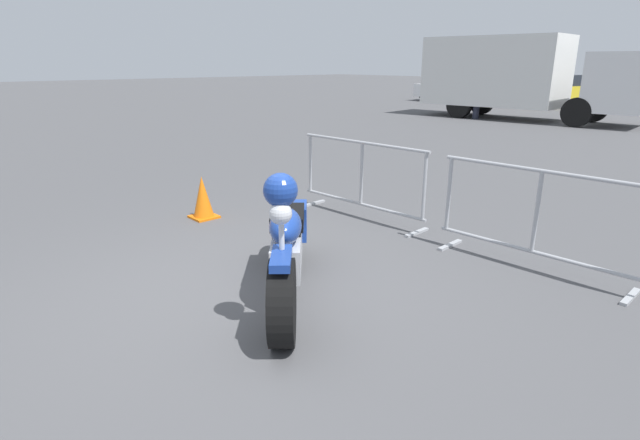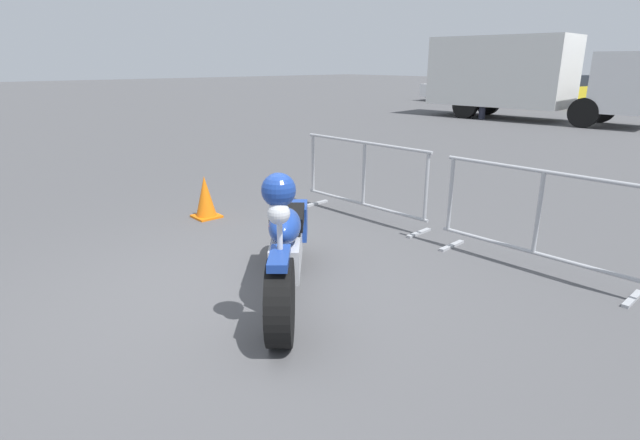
{
  "view_description": "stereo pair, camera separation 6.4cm",
  "coord_description": "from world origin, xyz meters",
  "px_view_note": "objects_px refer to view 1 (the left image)",
  "views": [
    {
      "loc": [
        3.67,
        -2.24,
        2.08
      ],
      "look_at": [
        0.33,
        0.77,
        0.65
      ],
      "focal_mm": 28.0,
      "sensor_mm": 36.0,
      "label": 1
    },
    {
      "loc": [
        3.72,
        -2.19,
        2.08
      ],
      "look_at": [
        0.33,
        0.77,
        0.65
      ],
      "focal_mm": 28.0,
      "sensor_mm": 36.0,
      "label": 2
    }
  ],
  "objects_px": {
    "crowd_barrier_near": "(361,179)",
    "box_truck": "(518,74)",
    "parked_car_white": "(450,87)",
    "parked_car_maroon": "(503,88)",
    "parked_car_yellow": "(559,90)",
    "pedestrian": "(478,94)",
    "motorcycle": "(287,244)",
    "crowd_barrier_far": "(536,219)",
    "traffic_cone": "(203,198)"
  },
  "relations": [
    {
      "from": "motorcycle",
      "to": "box_truck",
      "type": "bearing_deg",
      "value": 152.17
    },
    {
      "from": "crowd_barrier_near",
      "to": "traffic_cone",
      "type": "distance_m",
      "value": 2.2
    },
    {
      "from": "parked_car_maroon",
      "to": "traffic_cone",
      "type": "height_order",
      "value": "parked_car_maroon"
    },
    {
      "from": "motorcycle",
      "to": "pedestrian",
      "type": "height_order",
      "value": "pedestrian"
    },
    {
      "from": "motorcycle",
      "to": "parked_car_yellow",
      "type": "relative_size",
      "value": 0.41
    },
    {
      "from": "parked_car_white",
      "to": "parked_car_maroon",
      "type": "relative_size",
      "value": 0.94
    },
    {
      "from": "traffic_cone",
      "to": "crowd_barrier_near",
      "type": "bearing_deg",
      "value": 48.12
    },
    {
      "from": "crowd_barrier_far",
      "to": "parked_car_yellow",
      "type": "xyz_separation_m",
      "value": [
        -8.68,
        20.5,
        0.19
      ]
    },
    {
      "from": "parked_car_white",
      "to": "crowd_barrier_far",
      "type": "bearing_deg",
      "value": -135.69
    },
    {
      "from": "traffic_cone",
      "to": "box_truck",
      "type": "bearing_deg",
      "value": 102.41
    },
    {
      "from": "box_truck",
      "to": "parked_car_yellow",
      "type": "height_order",
      "value": "box_truck"
    },
    {
      "from": "crowd_barrier_near",
      "to": "crowd_barrier_far",
      "type": "distance_m",
      "value": 2.44
    },
    {
      "from": "box_truck",
      "to": "parked_car_white",
      "type": "relative_size",
      "value": 1.85
    },
    {
      "from": "box_truck",
      "to": "parked_car_maroon",
      "type": "bearing_deg",
      "value": 115.95
    },
    {
      "from": "parked_car_maroon",
      "to": "traffic_cone",
      "type": "relative_size",
      "value": 7.66
    },
    {
      "from": "pedestrian",
      "to": "box_truck",
      "type": "bearing_deg",
      "value": -98.83
    },
    {
      "from": "parked_car_white",
      "to": "parked_car_yellow",
      "type": "relative_size",
      "value": 0.94
    },
    {
      "from": "parked_car_white",
      "to": "parked_car_maroon",
      "type": "height_order",
      "value": "parked_car_maroon"
    },
    {
      "from": "crowd_barrier_near",
      "to": "parked_car_maroon",
      "type": "bearing_deg",
      "value": 114.03
    },
    {
      "from": "box_truck",
      "to": "parked_car_white",
      "type": "xyz_separation_m",
      "value": [
        -7.28,
        6.55,
        -0.94
      ]
    },
    {
      "from": "traffic_cone",
      "to": "motorcycle",
      "type": "bearing_deg",
      "value": -13.32
    },
    {
      "from": "pedestrian",
      "to": "traffic_cone",
      "type": "relative_size",
      "value": 2.86
    },
    {
      "from": "box_truck",
      "to": "parked_car_maroon",
      "type": "relative_size",
      "value": 1.74
    },
    {
      "from": "parked_car_white",
      "to": "traffic_cone",
      "type": "bearing_deg",
      "value": -145.56
    },
    {
      "from": "motorcycle",
      "to": "pedestrian",
      "type": "bearing_deg",
      "value": 156.71
    },
    {
      "from": "crowd_barrier_near",
      "to": "crowd_barrier_far",
      "type": "relative_size",
      "value": 1.0
    },
    {
      "from": "motorcycle",
      "to": "parked_car_yellow",
      "type": "xyz_separation_m",
      "value": [
        -7.46,
        22.76,
        0.24
      ]
    },
    {
      "from": "motorcycle",
      "to": "parked_car_yellow",
      "type": "height_order",
      "value": "parked_car_yellow"
    },
    {
      "from": "parked_car_yellow",
      "to": "pedestrian",
      "type": "bearing_deg",
      "value": -168.34
    },
    {
      "from": "motorcycle",
      "to": "crowd_barrier_far",
      "type": "bearing_deg",
      "value": 102.87
    },
    {
      "from": "crowd_barrier_near",
      "to": "parked_car_yellow",
      "type": "xyz_separation_m",
      "value": [
        -6.24,
        20.5,
        0.19
      ]
    },
    {
      "from": "parked_car_white",
      "to": "box_truck",
      "type": "bearing_deg",
      "value": -123.71
    },
    {
      "from": "box_truck",
      "to": "traffic_cone",
      "type": "distance_m",
      "value": 15.39
    },
    {
      "from": "crowd_barrier_far",
      "to": "parked_car_white",
      "type": "height_order",
      "value": "parked_car_white"
    },
    {
      "from": "box_truck",
      "to": "crowd_barrier_near",
      "type": "bearing_deg",
      "value": -75.99
    },
    {
      "from": "box_truck",
      "to": "motorcycle",
      "type": "bearing_deg",
      "value": -74.65
    },
    {
      "from": "crowd_barrier_near",
      "to": "box_truck",
      "type": "xyz_separation_m",
      "value": [
        -4.75,
        13.34,
        1.08
      ]
    },
    {
      "from": "crowd_barrier_near",
      "to": "parked_car_white",
      "type": "xyz_separation_m",
      "value": [
        -12.03,
        19.9,
        0.15
      ]
    },
    {
      "from": "pedestrian",
      "to": "traffic_cone",
      "type": "height_order",
      "value": "pedestrian"
    },
    {
      "from": "crowd_barrier_near",
      "to": "crowd_barrier_far",
      "type": "bearing_deg",
      "value": 0.0
    },
    {
      "from": "crowd_barrier_far",
      "to": "parked_car_yellow",
      "type": "height_order",
      "value": "parked_car_yellow"
    },
    {
      "from": "parked_car_maroon",
      "to": "motorcycle",
      "type": "bearing_deg",
      "value": -147.25
    },
    {
      "from": "box_truck",
      "to": "parked_car_maroon",
      "type": "distance_m",
      "value": 8.43
    },
    {
      "from": "crowd_barrier_near",
      "to": "parked_car_maroon",
      "type": "distance_m",
      "value": 22.43
    },
    {
      "from": "crowd_barrier_near",
      "to": "pedestrian",
      "type": "relative_size",
      "value": 1.26
    },
    {
      "from": "crowd_barrier_near",
      "to": "parked_car_white",
      "type": "height_order",
      "value": "parked_car_white"
    },
    {
      "from": "motorcycle",
      "to": "traffic_cone",
      "type": "distance_m",
      "value": 2.76
    },
    {
      "from": "parked_car_maroon",
      "to": "parked_car_white",
      "type": "bearing_deg",
      "value": 109.81
    },
    {
      "from": "parked_car_yellow",
      "to": "traffic_cone",
      "type": "relative_size",
      "value": 7.68
    },
    {
      "from": "motorcycle",
      "to": "box_truck",
      "type": "relative_size",
      "value": 0.24
    }
  ]
}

